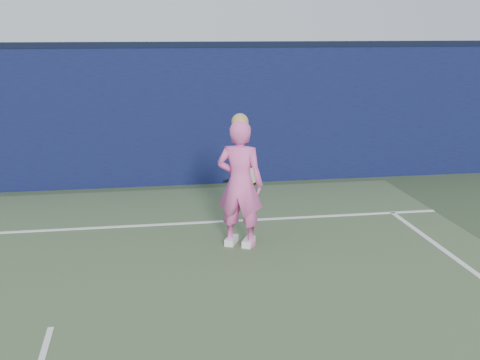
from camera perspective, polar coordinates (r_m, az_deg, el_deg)
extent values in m
cube|color=#0D0E3A|center=(11.20, -14.21, 5.63)|extent=(24.00, 0.40, 2.50)
cube|color=black|center=(11.09, -14.63, 12.28)|extent=(24.00, 0.42, 0.10)
imported|color=pink|center=(7.89, 0.00, -0.37)|extent=(0.73, 0.63, 1.70)
sphere|color=tan|center=(7.73, 0.00, 5.53)|extent=(0.22, 0.22, 0.22)
cube|color=white|center=(8.10, 0.82, -5.92)|extent=(0.23, 0.30, 0.10)
cube|color=white|center=(8.16, -0.82, -5.76)|extent=(0.23, 0.30, 0.10)
torus|color=black|center=(8.31, 0.94, 0.39)|extent=(0.29, 0.08, 0.29)
torus|color=yellow|center=(8.31, 0.94, 0.39)|extent=(0.24, 0.05, 0.24)
cylinder|color=beige|center=(8.31, 0.94, 0.39)|extent=(0.23, 0.05, 0.23)
cylinder|color=black|center=(8.38, -0.48, 0.11)|extent=(0.26, 0.10, 0.10)
cylinder|color=black|center=(8.42, -1.27, -0.08)|extent=(0.12, 0.06, 0.06)
cube|color=white|center=(9.05, -14.97, -4.48)|extent=(11.00, 0.08, 0.01)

